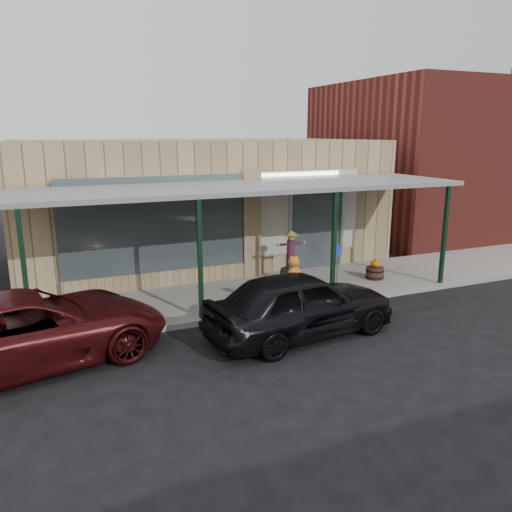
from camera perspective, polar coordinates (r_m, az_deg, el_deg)
name	(u,v)px	position (r m, az deg, el deg)	size (l,w,h in m)	color
ground	(312,346)	(10.93, 6.41, -10.17)	(120.00, 120.00, 0.00)	black
sidewalk	(248,294)	(13.93, -0.87, -4.37)	(40.00, 3.20, 0.15)	gray
storefront	(199,202)	(17.69, -6.53, 6.19)	(12.00, 6.25, 4.20)	tan
awning	(249,189)	(13.27, -0.85, 7.71)	(12.00, 3.00, 3.04)	gray
block_buildings_near	(241,151)	(19.18, -1.71, 11.88)	(61.00, 8.00, 8.00)	maroon
barrel_scarecrow	(291,265)	(14.65, 3.98, -1.02)	(0.95, 0.69, 1.56)	#4E2E1F
barrel_pumpkin	(375,272)	(15.46, 13.43, -1.74)	(0.70, 0.70, 0.63)	#4E2E1F
handicap_sign	(338,263)	(13.56, 9.31, -0.79)	(0.27, 0.13, 1.39)	gray
parked_sedan	(301,304)	(11.15, 5.13, -5.46)	(4.60, 2.33, 1.62)	black
car_maroon	(30,329)	(10.71, -24.45, -7.63)	(2.45, 5.31, 1.48)	#420D0E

